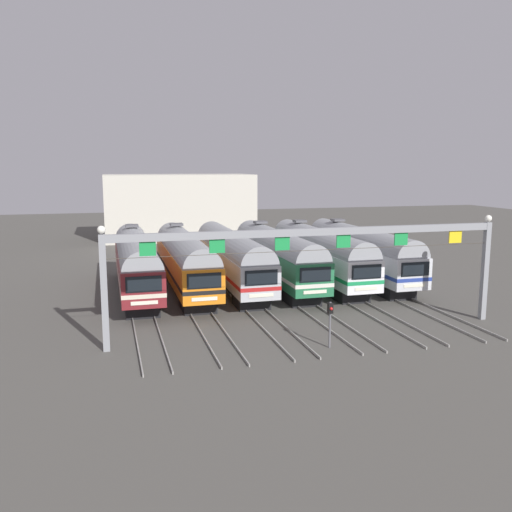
{
  "coord_description": "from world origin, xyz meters",
  "views": [
    {
      "loc": [
        -11.81,
        -43.77,
        10.14
      ],
      "look_at": [
        0.62,
        1.73,
        2.35
      ],
      "focal_mm": 38.52,
      "sensor_mm": 36.0,
      "label": 1
    }
  ],
  "objects_px": {
    "commuter_train_green": "(276,255)",
    "yard_signal_mast": "(330,316)",
    "commuter_train_white": "(319,253)",
    "commuter_train_stainless": "(232,257)",
    "catenary_gantry": "(313,247)",
    "commuter_train_orange": "(185,259)",
    "commuter_train_silver": "(360,251)",
    "commuter_train_maroon": "(136,261)"
  },
  "relations": [
    {
      "from": "commuter_train_orange",
      "to": "commuter_train_green",
      "type": "relative_size",
      "value": 1.0
    },
    {
      "from": "commuter_train_green",
      "to": "yard_signal_mast",
      "type": "xyz_separation_m",
      "value": [
        -1.94,
        -16.27,
        -0.83
      ]
    },
    {
      "from": "commuter_train_stainless",
      "to": "commuter_train_green",
      "type": "bearing_deg",
      "value": 0.06
    },
    {
      "from": "yard_signal_mast",
      "to": "commuter_train_orange",
      "type": "bearing_deg",
      "value": 109.7
    },
    {
      "from": "commuter_train_orange",
      "to": "yard_signal_mast",
      "type": "relative_size",
      "value": 6.82
    },
    {
      "from": "commuter_train_orange",
      "to": "commuter_train_green",
      "type": "bearing_deg",
      "value": 0.0
    },
    {
      "from": "commuter_train_silver",
      "to": "catenary_gantry",
      "type": "bearing_deg",
      "value": -125.73
    },
    {
      "from": "commuter_train_silver",
      "to": "catenary_gantry",
      "type": "height_order",
      "value": "catenary_gantry"
    },
    {
      "from": "commuter_train_maroon",
      "to": "catenary_gantry",
      "type": "bearing_deg",
      "value": -54.27
    },
    {
      "from": "commuter_train_stainless",
      "to": "commuter_train_white",
      "type": "bearing_deg",
      "value": 0.03
    },
    {
      "from": "commuter_train_white",
      "to": "commuter_train_silver",
      "type": "bearing_deg",
      "value": 0.0
    },
    {
      "from": "commuter_train_stainless",
      "to": "commuter_train_green",
      "type": "distance_m",
      "value": 3.88
    },
    {
      "from": "commuter_train_orange",
      "to": "yard_signal_mast",
      "type": "distance_m",
      "value": 17.3
    },
    {
      "from": "commuter_train_maroon",
      "to": "commuter_train_silver",
      "type": "relative_size",
      "value": 1.0
    },
    {
      "from": "commuter_train_green",
      "to": "yard_signal_mast",
      "type": "height_order",
      "value": "commuter_train_green"
    },
    {
      "from": "commuter_train_stainless",
      "to": "commuter_train_silver",
      "type": "height_order",
      "value": "commuter_train_silver"
    },
    {
      "from": "commuter_train_green",
      "to": "yard_signal_mast",
      "type": "distance_m",
      "value": 16.4
    },
    {
      "from": "catenary_gantry",
      "to": "yard_signal_mast",
      "type": "distance_m",
      "value": 4.44
    },
    {
      "from": "commuter_train_white",
      "to": "commuter_train_silver",
      "type": "height_order",
      "value": "same"
    },
    {
      "from": "commuter_train_green",
      "to": "commuter_train_white",
      "type": "xyz_separation_m",
      "value": [
        3.88,
        0.0,
        0.0
      ]
    },
    {
      "from": "commuter_train_orange",
      "to": "yard_signal_mast",
      "type": "bearing_deg",
      "value": -70.3
    },
    {
      "from": "commuter_train_orange",
      "to": "commuter_train_green",
      "type": "xyz_separation_m",
      "value": [
        7.77,
        0.0,
        0.0
      ]
    },
    {
      "from": "commuter_train_orange",
      "to": "commuter_train_white",
      "type": "bearing_deg",
      "value": 0.0
    },
    {
      "from": "commuter_train_orange",
      "to": "commuter_train_maroon",
      "type": "bearing_deg",
      "value": 180.0
    },
    {
      "from": "commuter_train_maroon",
      "to": "commuter_train_orange",
      "type": "bearing_deg",
      "value": 0.0
    },
    {
      "from": "commuter_train_maroon",
      "to": "yard_signal_mast",
      "type": "xyz_separation_m",
      "value": [
        9.71,
        -16.27,
        -0.83
      ]
    },
    {
      "from": "commuter_train_maroon",
      "to": "catenary_gantry",
      "type": "distance_m",
      "value": 16.84
    },
    {
      "from": "commuter_train_maroon",
      "to": "commuter_train_green",
      "type": "relative_size",
      "value": 1.0
    },
    {
      "from": "catenary_gantry",
      "to": "commuter_train_orange",
      "type": "bearing_deg",
      "value": 113.34
    },
    {
      "from": "commuter_train_maroon",
      "to": "commuter_train_stainless",
      "type": "distance_m",
      "value": 7.77
    },
    {
      "from": "commuter_train_stainless",
      "to": "catenary_gantry",
      "type": "xyz_separation_m",
      "value": [
        1.94,
        -13.49,
        2.64
      ]
    },
    {
      "from": "commuter_train_white",
      "to": "yard_signal_mast",
      "type": "relative_size",
      "value": 6.82
    },
    {
      "from": "commuter_train_orange",
      "to": "catenary_gantry",
      "type": "distance_m",
      "value": 14.94
    },
    {
      "from": "catenary_gantry",
      "to": "commuter_train_stainless",
      "type": "bearing_deg",
      "value": 98.19
    },
    {
      "from": "commuter_train_orange",
      "to": "commuter_train_green",
      "type": "height_order",
      "value": "same"
    },
    {
      "from": "commuter_train_orange",
      "to": "yard_signal_mast",
      "type": "height_order",
      "value": "commuter_train_orange"
    },
    {
      "from": "catenary_gantry",
      "to": "commuter_train_maroon",
      "type": "bearing_deg",
      "value": 125.73
    },
    {
      "from": "commuter_train_stainless",
      "to": "commuter_train_white",
      "type": "relative_size",
      "value": 1.0
    },
    {
      "from": "commuter_train_white",
      "to": "commuter_train_green",
      "type": "bearing_deg",
      "value": 180.0
    },
    {
      "from": "commuter_train_maroon",
      "to": "commuter_train_silver",
      "type": "bearing_deg",
      "value": 0.0
    },
    {
      "from": "commuter_train_stainless",
      "to": "yard_signal_mast",
      "type": "bearing_deg",
      "value": -83.19
    },
    {
      "from": "commuter_train_orange",
      "to": "commuter_train_silver",
      "type": "xyz_separation_m",
      "value": [
        15.54,
        0.0,
        0.0
      ]
    }
  ]
}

